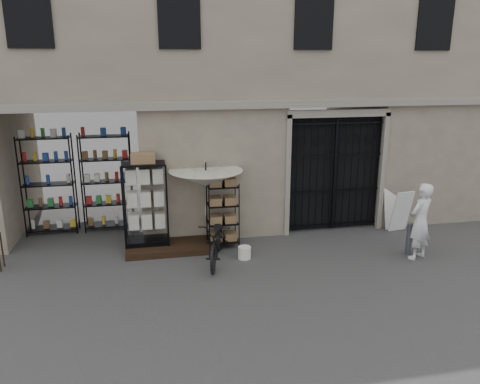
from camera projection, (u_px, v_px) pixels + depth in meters
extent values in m
plane|color=black|center=(291.00, 270.00, 9.75)|extent=(80.00, 80.00, 0.00)
cube|color=gray|center=(251.00, 49.00, 12.32)|extent=(14.00, 4.00, 9.00)
cube|color=black|center=(77.00, 179.00, 11.15)|extent=(3.00, 1.70, 3.00)
cube|color=black|center=(78.00, 184.00, 11.68)|extent=(2.70, 0.50, 2.50)
cube|color=black|center=(332.00, 172.00, 11.83)|extent=(2.50, 0.06, 3.00)
cube|color=black|center=(334.00, 175.00, 11.69)|extent=(0.05, 0.05, 2.80)
cube|color=black|center=(171.00, 247.00, 10.75)|extent=(2.00, 0.90, 0.15)
cube|color=black|center=(148.00, 241.00, 10.81)|extent=(1.05, 0.78, 0.11)
cube|color=silver|center=(142.00, 208.00, 10.28)|extent=(0.86, 0.21, 1.76)
cube|color=silver|center=(146.00, 208.00, 10.59)|extent=(0.87, 0.59, 1.47)
cube|color=olive|center=(143.00, 160.00, 10.30)|extent=(0.60, 0.51, 0.21)
cube|color=black|center=(223.00, 215.00, 10.81)|extent=(0.82, 0.73, 1.56)
cube|color=olive|center=(223.00, 217.00, 10.82)|extent=(0.70, 0.60, 1.17)
cylinder|color=black|center=(207.00, 205.00, 10.81)|extent=(0.04, 0.04, 2.01)
imported|color=beige|center=(206.00, 174.00, 10.61)|extent=(1.79, 1.81, 1.35)
cylinder|color=silver|center=(244.00, 253.00, 10.30)|extent=(0.36, 0.36, 0.27)
imported|color=black|center=(217.00, 261.00, 10.19)|extent=(0.88, 1.11, 1.87)
cylinder|color=slate|center=(409.00, 239.00, 10.49)|extent=(0.17, 0.17, 0.72)
imported|color=silver|center=(416.00, 258.00, 10.35)|extent=(1.30, 1.81, 0.41)
cube|color=silver|center=(401.00, 211.00, 11.76)|extent=(0.54, 0.33, 1.08)
cube|color=silver|center=(393.00, 208.00, 12.06)|extent=(0.54, 0.33, 1.08)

